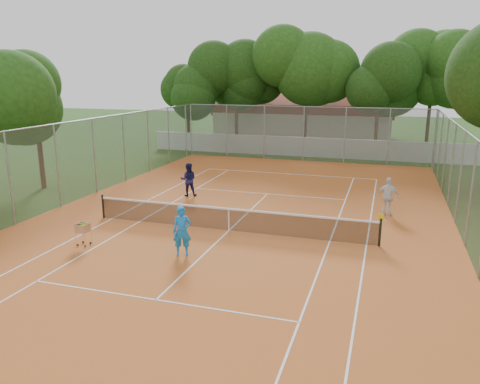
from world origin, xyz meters
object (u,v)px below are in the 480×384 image
(player_near, at_px, (182,231))
(player_far_right, at_px, (388,197))
(tennis_net, at_px, (229,219))
(clubhouse, at_px, (305,117))
(ball_hopper, at_px, (83,234))
(player_far_left, at_px, (188,180))

(player_near, bearing_deg, player_far_right, 24.08)
(tennis_net, height_order, player_far_right, player_far_right)
(clubhouse, distance_m, player_near, 32.09)
(player_far_right, height_order, ball_hopper, player_far_right)
(clubhouse, xyz_separation_m, player_near, (1.30, -32.04, -1.29))
(tennis_net, height_order, ball_hopper, tennis_net)
(player_near, relative_size, player_far_left, 1.02)
(player_near, bearing_deg, player_far_left, 89.63)
(tennis_net, xyz_separation_m, player_far_left, (-3.89, 4.77, 0.39))
(player_near, height_order, player_far_right, player_near)
(player_far_left, distance_m, ball_hopper, 8.08)
(clubhouse, bearing_deg, player_near, -87.67)
(player_near, distance_m, ball_hopper, 3.97)
(player_far_right, bearing_deg, player_near, 56.50)
(ball_hopper, bearing_deg, player_near, 23.69)
(player_near, bearing_deg, ball_hopper, 160.63)
(player_far_right, bearing_deg, ball_hopper, 44.58)
(tennis_net, relative_size, player_near, 6.65)
(clubhouse, height_order, player_near, clubhouse)
(player_near, bearing_deg, clubhouse, 69.73)
(player_near, distance_m, player_far_left, 8.44)
(clubhouse, distance_m, ball_hopper, 32.41)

